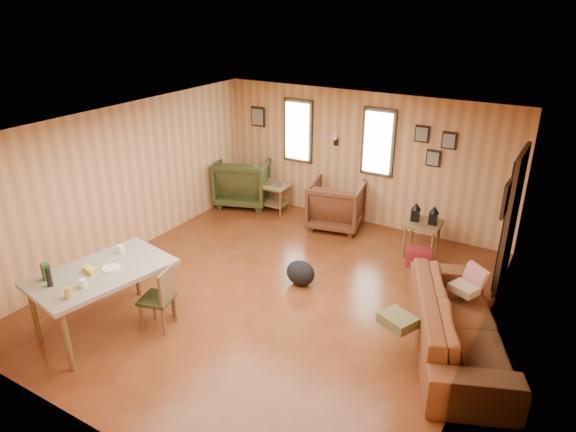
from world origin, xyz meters
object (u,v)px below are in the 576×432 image
at_px(recliner_green, 244,179).
at_px(side_table, 424,221).
at_px(dining_table, 100,276).
at_px(sofa, 460,315).
at_px(recliner_brown, 336,203).
at_px(end_table, 275,193).

xyz_separation_m(recliner_green, side_table, (3.76, -0.36, 0.07)).
bearing_deg(dining_table, side_table, 66.27).
height_order(side_table, dining_table, dining_table).
bearing_deg(recliner_green, sofa, 133.11).
distance_m(sofa, dining_table, 4.32).
distance_m(sofa, recliner_brown, 3.71).
bearing_deg(end_table, recliner_brown, -2.69).
bearing_deg(end_table, dining_table, -87.18).
relative_size(end_table, side_table, 0.75).
bearing_deg(recliner_brown, side_table, 158.81).
distance_m(recliner_brown, end_table, 1.34).
height_order(recliner_green, side_table, recliner_green).
bearing_deg(recliner_brown, dining_table, 63.56).
relative_size(recliner_green, side_table, 1.19).
relative_size(sofa, side_table, 2.79).
height_order(sofa, recliner_green, recliner_green).
xyz_separation_m(sofa, end_table, (-4.12, 2.52, -0.11)).
bearing_deg(recliner_green, side_table, 155.19).
distance_m(end_table, dining_table, 4.39).
height_order(end_table, dining_table, dining_table).
bearing_deg(recliner_brown, recliner_green, -14.21).
bearing_deg(side_table, dining_table, -124.74).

